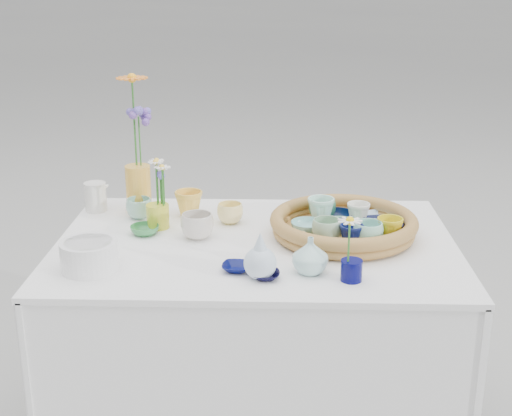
{
  "coord_description": "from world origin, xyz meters",
  "views": [
    {
      "loc": [
        0.06,
        -2.1,
        1.59
      ],
      "look_at": [
        0.0,
        0.02,
        0.87
      ],
      "focal_mm": 50.0,
      "sensor_mm": 36.0,
      "label": 1
    }
  ],
  "objects": [
    {
      "name": "loose_ceramic_2",
      "position": [
        -0.36,
        0.05,
        0.78
      ],
      "size": [
        0.12,
        0.12,
        0.03
      ],
      "primitive_type": "imported",
      "rotation": [
        0.0,
        0.0,
        -0.44
      ],
      "color": "#338444",
      "rests_on": "display_table"
    },
    {
      "name": "tray_ceramic_2",
      "position": [
        0.42,
        -0.03,
        0.82
      ],
      "size": [
        0.1,
        0.1,
        0.08
      ],
      "primitive_type": "imported",
      "rotation": [
        0.0,
        0.0,
        0.36
      ],
      "color": "gold",
      "rests_on": "wicker_tray"
    },
    {
      "name": "single_daisy",
      "position": [
        0.26,
        -0.3,
        0.88
      ],
      "size": [
        0.09,
        0.09,
        0.14
      ],
      "primitive_type": null,
      "rotation": [
        0.0,
        0.0,
        0.15
      ],
      "color": "white",
      "rests_on": "bud_vase_cobalt"
    },
    {
      "name": "tray_ceramic_10",
      "position": [
        0.11,
        -0.02,
        0.79
      ],
      "size": [
        0.11,
        0.11,
        0.02
      ],
      "primitive_type": "imported",
      "rotation": [
        0.0,
        0.0,
        0.25
      ],
      "color": "#DEBA7D",
      "rests_on": "wicker_tray"
    },
    {
      "name": "loose_ceramic_3",
      "position": [
        -0.19,
        0.02,
        0.81
      ],
      "size": [
        0.11,
        0.11,
        0.08
      ],
      "primitive_type": "imported",
      "rotation": [
        0.0,
        0.0,
        0.06
      ],
      "color": "beige",
      "rests_on": "display_table"
    },
    {
      "name": "loose_ceramic_0",
      "position": [
        -0.24,
        0.23,
        0.81
      ],
      "size": [
        0.12,
        0.12,
        0.09
      ],
      "primitive_type": "imported",
      "rotation": [
        0.0,
        0.0,
        -0.26
      ],
      "color": "#F0BA43",
      "rests_on": "display_table"
    },
    {
      "name": "bud_vase_cobalt",
      "position": [
        0.27,
        -0.29,
        0.8
      ],
      "size": [
        0.07,
        0.07,
        0.06
      ],
      "primitive_type": "cylinder",
      "rotation": [
        0.0,
        0.0,
        0.2
      ],
      "color": "#030447",
      "rests_on": "display_table"
    },
    {
      "name": "gerbera",
      "position": [
        -0.43,
        0.3,
        1.08
      ],
      "size": [
        0.15,
        0.15,
        0.32
      ],
      "primitive_type": null,
      "rotation": [
        0.0,
        0.0,
        0.25
      ],
      "color": "orange",
      "rests_on": "tall_vase_yellow"
    },
    {
      "name": "fluted_bowl",
      "position": [
        -0.47,
        -0.23,
        0.81
      ],
      "size": [
        0.21,
        0.21,
        0.09
      ],
      "primitive_type": null,
      "rotation": [
        0.0,
        0.0,
        -0.37
      ],
      "color": "white",
      "rests_on": "display_table"
    },
    {
      "name": "tray_ceramic_5",
      "position": [
        0.16,
        0.05,
        0.8
      ],
      "size": [
        0.14,
        0.14,
        0.03
      ],
      "primitive_type": "imported",
      "rotation": [
        0.0,
        0.0,
        0.42
      ],
      "color": "#7DBCB8",
      "rests_on": "wicker_tray"
    },
    {
      "name": "tray_ceramic_9",
      "position": [
        0.29,
        -0.08,
        0.82
      ],
      "size": [
        0.08,
        0.08,
        0.07
      ],
      "primitive_type": "imported",
      "rotation": [
        0.0,
        0.0,
        -0.1
      ],
      "color": "#0D164F",
      "rests_on": "wicker_tray"
    },
    {
      "name": "bud_vase_paleblue",
      "position": [
        0.02,
        -0.28,
        0.84
      ],
      "size": [
        0.12,
        0.12,
        0.14
      ],
      "primitive_type": null,
      "rotation": [
        0.0,
        0.0,
        -0.35
      ],
      "color": "silver",
      "rests_on": "display_table"
    },
    {
      "name": "daisy_posy",
      "position": [
        -0.32,
        0.12,
        0.92
      ],
      "size": [
        0.1,
        0.1,
        0.15
      ],
      "primitive_type": null,
      "rotation": [
        0.0,
        0.0,
        0.34
      ],
      "color": "white",
      "rests_on": "daisy_cup"
    },
    {
      "name": "white_pitcher",
      "position": [
        -0.58,
        0.29,
        0.82
      ],
      "size": [
        0.12,
        0.09,
        0.1
      ],
      "primitive_type": null,
      "rotation": [
        0.0,
        0.0,
        -0.16
      ],
      "color": "white",
      "rests_on": "display_table"
    },
    {
      "name": "tray_ceramic_1",
      "position": [
        0.41,
        0.07,
        0.8
      ],
      "size": [
        0.13,
        0.13,
        0.03
      ],
      "primitive_type": "imported",
      "rotation": [
        0.0,
        0.0,
        0.01
      ],
      "color": "black",
      "rests_on": "wicker_tray"
    },
    {
      "name": "loose_ceramic_1",
      "position": [
        -0.09,
        0.17,
        0.8
      ],
      "size": [
        0.1,
        0.1,
        0.07
      ],
      "primitive_type": "imported",
      "rotation": [
        0.0,
        0.0,
        -0.13
      ],
      "color": "#FFE58A",
      "rests_on": "display_table"
    },
    {
      "name": "tall_vase_yellow",
      "position": [
        -0.42,
        0.29,
        0.85
      ],
      "size": [
        0.1,
        0.1,
        0.17
      ],
      "primitive_type": "cylinder",
      "rotation": [
        0.0,
        0.0,
        -0.18
      ],
      "color": "gold",
      "rests_on": "display_table"
    },
    {
      "name": "bud_vase_seafoam",
      "position": [
        0.16,
        -0.24,
        0.82
      ],
      "size": [
        0.13,
        0.13,
        0.11
      ],
      "primitive_type": "imported",
      "rotation": [
        0.0,
        0.0,
        -0.39
      ],
      "color": "#ABD8D2",
      "rests_on": "display_table"
    },
    {
      "name": "tray_ceramic_4",
      "position": [
        0.22,
        -0.04,
        0.82
      ],
      "size": [
        0.1,
        0.1,
        0.07
      ],
      "primitive_type": "imported",
      "rotation": [
        0.0,
        0.0,
        0.07
      ],
      "color": "#93BA97",
      "rests_on": "wicker_tray"
    },
    {
      "name": "tray_ceramic_3",
      "position": [
        0.29,
        0.06,
        0.8
      ],
      "size": [
        0.15,
        0.15,
        0.03
      ],
      "primitive_type": "imported",
      "rotation": [
        0.0,
        0.0,
        -0.33
      ],
      "color": "#579879",
      "rests_on": "wicker_tray"
    },
    {
      "name": "daisy_cup",
      "position": [
        -0.33,
        0.12,
        0.81
      ],
      "size": [
        0.08,
        0.08,
        0.08
      ],
      "primitive_type": "cylinder",
      "rotation": [
        0.0,
        0.0,
        0.09
      ],
      "color": "gold",
      "rests_on": "display_table"
    },
    {
      "name": "tray_ceramic_6",
      "position": [
        0.21,
        0.14,
        0.82
      ],
      "size": [
        0.12,
        0.12,
        0.08
      ],
      "primitive_type": "imported",
      "rotation": [
        0.0,
        0.0,
        -0.37
      ],
      "color": "#C2FBE6",
      "rests_on": "wicker_tray"
    },
    {
      "name": "tray_ceramic_12",
      "position": [
        0.22,
        0.17,
        0.82
      ],
      "size": [
        0.1,
        0.1,
        0.07
      ],
      "primitive_type": "imported",
      "rotation": [
        0.0,
        0.0,
        0.12
      ],
      "color": "#3A9067",
      "rests_on": "wicker_tray"
    },
    {
      "name": "loose_ceramic_6",
      "position": [
        0.04,
        -0.28,
        0.77
      ],
      "size": [
        0.08,
        0.08,
        0.02
      ],
      "primitive_type": "imported",
      "rotation": [
        0.0,
        0.0,
        -0.02
      ],
      "color": "black",
      "rests_on": "display_table"
    },
    {
      "name": "loose_ceramic_5",
      "position": [
        -0.41,
        0.21,
        0.8
      ],
      "size": [
        0.12,
        0.12,
        0.07
      ],
      "primitive_type": "imported",
      "rotation": [
        0.0,
        0.0,
        0.37
      ],
      "color": "#91C7B2",
      "rests_on": "display_table"
    },
    {
      "name": "tray_ceramic_11",
      "position": [
        0.34,
        -0.06,
        0.82
      ],
      "size": [
        0.11,
        0.11,
        0.07
      ],
      "primitive_type": "imported",
      "rotation": [
        0.0,
        0.0,
        -0.16
      ],
      "color": "#9BE7D0",
      "rests_on": "wicker_tray"
    },
    {
      "name": "hydrangea",
      "position": [
        -0.41,
        0.29,
        1.02
      ],
      "size": [
        0.09,
        0.09,
        0.24
      ],
      "primitive_type": null,
      "rotation": [
        0.0,
        0.0,
        0.29
      ],
      "color": "#6945A2",
      "rests_on": "tall_vase_yellow"
    },
    {
      "name": "tray_ceramic_7",
      "position": [
        0.33,
        0.12,
        0.82
      ],
      "size": [
        0.09,
        0.09,
        0.07
      ],
      "primitive_type": "imported",
      "rotation": [
        0.0,
        0.0,
        0.18
      ],
      "color": "white",
      "rests_on": "wicker_tray"
    },
    {
      "name": "tray_ceramic_8",
      "position": [
        0.41,
        0.16,
        0.79
      ],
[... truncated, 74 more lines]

